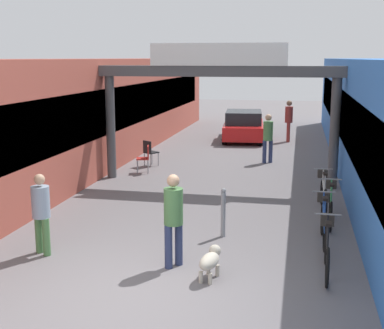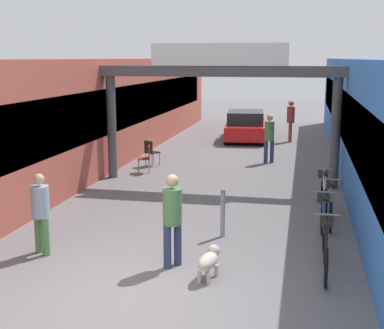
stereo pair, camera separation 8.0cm
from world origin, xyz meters
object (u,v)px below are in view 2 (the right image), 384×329
(bicycle_green_third, at_px, (331,205))
(bicycle_silver_farthest, at_px, (324,193))
(cafe_chair_red_nearer, at_px, (146,156))
(bicycle_black_nearest, at_px, (326,249))
(bollard_post_metal, at_px, (223,212))
(cafe_chair_black_farther, at_px, (151,151))
(pedestrian_elderly_walking, at_px, (291,118))
(pedestrian_carrying_crate, at_px, (269,135))
(bicycle_blue_second, at_px, (323,221))
(parked_car_red, at_px, (245,126))
(pedestrian_with_dog, at_px, (172,214))
(dog_on_leash, at_px, (209,260))
(pedestrian_companion, at_px, (41,209))

(bicycle_green_third, height_order, bicycle_silver_farthest, same)
(cafe_chair_red_nearer, bearing_deg, bicycle_silver_farthest, -30.77)
(bicycle_black_nearest, relative_size, bollard_post_metal, 1.62)
(cafe_chair_red_nearer, bearing_deg, cafe_chair_black_farther, 98.44)
(bollard_post_metal, bearing_deg, bicycle_silver_farthest, 49.52)
(pedestrian_elderly_walking, bearing_deg, bollard_post_metal, -94.32)
(bicycle_black_nearest, relative_size, bicycle_green_third, 1.00)
(bollard_post_metal, height_order, cafe_chair_black_farther, bollard_post_metal)
(pedestrian_carrying_crate, bearing_deg, bicycle_black_nearest, -80.57)
(pedestrian_elderly_walking, relative_size, bicycle_green_third, 1.09)
(bicycle_silver_farthest, relative_size, cafe_chair_black_farther, 1.90)
(bicycle_blue_second, relative_size, bicycle_green_third, 1.00)
(pedestrian_elderly_walking, xyz_separation_m, parked_car_red, (-2.01, 0.14, -0.42))
(bicycle_silver_farthest, bearing_deg, pedestrian_elderly_walking, 95.87)
(pedestrian_with_dog, relative_size, dog_on_leash, 2.31)
(bicycle_green_third, bearing_deg, pedestrian_carrying_crate, 104.89)
(bicycle_blue_second, xyz_separation_m, cafe_chair_black_farther, (-5.60, 6.75, 0.10))
(pedestrian_companion, xyz_separation_m, bicycle_silver_farthest, (5.35, 4.19, -0.45))
(pedestrian_elderly_walking, bearing_deg, cafe_chair_black_farther, -125.01)
(bicycle_blue_second, bearing_deg, pedestrian_carrying_crate, 101.34)
(pedestrian_carrying_crate, distance_m, bicycle_green_third, 7.17)
(bicycle_black_nearest, distance_m, parked_car_red, 15.38)
(pedestrian_with_dog, distance_m, parked_car_red, 15.34)
(pedestrian_with_dog, xyz_separation_m, bicycle_green_third, (2.88, 3.17, -0.53))
(cafe_chair_red_nearer, xyz_separation_m, cafe_chair_black_farther, (-0.16, 1.09, 0.00))
(pedestrian_elderly_walking, distance_m, bicycle_silver_farthest, 10.97)
(pedestrian_carrying_crate, relative_size, cafe_chair_black_farther, 1.95)
(bicycle_blue_second, bearing_deg, bollard_post_metal, -176.57)
(dog_on_leash, bearing_deg, bollard_post_metal, 92.61)
(pedestrian_carrying_crate, distance_m, cafe_chair_black_farther, 4.23)
(dog_on_leash, distance_m, bicycle_green_third, 4.16)
(bicycle_green_third, relative_size, cafe_chair_black_farther, 1.90)
(pedestrian_companion, relative_size, bicycle_blue_second, 0.93)
(pedestrian_with_dog, distance_m, pedestrian_companion, 2.59)
(dog_on_leash, height_order, bollard_post_metal, bollard_post_metal)
(pedestrian_carrying_crate, height_order, bicycle_silver_farthest, pedestrian_carrying_crate)
(bicycle_blue_second, xyz_separation_m, parked_car_red, (-3.05, 13.41, 0.21))
(cafe_chair_red_nearer, relative_size, parked_car_red, 0.22)
(bollard_post_metal, relative_size, parked_car_red, 0.25)
(dog_on_leash, height_order, parked_car_red, parked_car_red)
(pedestrian_companion, height_order, bicycle_silver_farthest, pedestrian_companion)
(bicycle_silver_farthest, distance_m, cafe_chair_red_nearer, 6.43)
(bicycle_green_third, bearing_deg, dog_on_leash, -121.10)
(bicycle_silver_farthest, bearing_deg, cafe_chair_red_nearer, 149.23)
(pedestrian_with_dog, xyz_separation_m, pedestrian_carrying_crate, (1.04, 10.08, 0.03))
(bicycle_green_third, relative_size, bicycle_silver_farthest, 1.00)
(cafe_chair_black_farther, bearing_deg, bicycle_silver_farthest, -37.60)
(dog_on_leash, bearing_deg, bicycle_black_nearest, 18.59)
(pedestrian_companion, xyz_separation_m, bollard_post_metal, (3.22, 1.69, -0.36))
(pedestrian_with_dog, relative_size, parked_car_red, 0.41)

